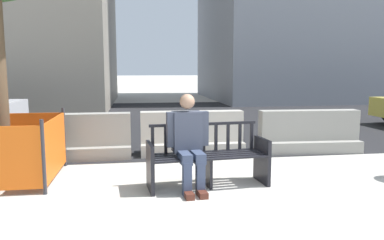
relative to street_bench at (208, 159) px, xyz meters
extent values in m
plane|color=#B7B2A8|center=(0.55, -1.19, -0.40)|extent=(200.00, 200.00, 0.00)
cube|color=black|center=(0.55, 7.51, -0.39)|extent=(120.00, 12.00, 0.01)
cube|color=black|center=(-0.81, -0.10, -0.07)|extent=(0.10, 0.52, 0.66)
cube|color=black|center=(0.82, 0.05, -0.07)|extent=(0.10, 0.52, 0.66)
cube|color=black|center=(0.00, -0.03, -0.17)|extent=(0.07, 0.33, 0.45)
cube|color=black|center=(0.02, -0.26, 0.05)|extent=(1.60, 0.21, 0.02)
cube|color=black|center=(0.01, -0.14, 0.05)|extent=(1.60, 0.21, 0.02)
cube|color=black|center=(0.00, -0.03, 0.05)|extent=(1.60, 0.21, 0.02)
cube|color=black|center=(-0.01, 0.09, 0.05)|extent=(1.60, 0.21, 0.02)
cube|color=black|center=(-0.02, 0.20, 0.05)|extent=(1.60, 0.21, 0.02)
cube|color=black|center=(-0.02, 0.21, 0.46)|extent=(1.60, 0.18, 0.04)
cube|color=black|center=(-0.77, 0.15, 0.25)|extent=(0.05, 0.03, 0.38)
cube|color=black|center=(-0.58, 0.16, 0.25)|extent=(0.05, 0.03, 0.38)
cube|color=black|center=(-0.39, 0.18, 0.25)|extent=(0.05, 0.03, 0.38)
cube|color=black|center=(-0.21, 0.20, 0.25)|extent=(0.05, 0.03, 0.38)
cube|color=black|center=(-0.02, 0.21, 0.25)|extent=(0.05, 0.03, 0.38)
cube|color=black|center=(0.17, 0.23, 0.25)|extent=(0.05, 0.03, 0.38)
cube|color=black|center=(0.35, 0.25, 0.25)|extent=(0.05, 0.03, 0.38)
cube|color=black|center=(0.54, 0.26, 0.25)|extent=(0.05, 0.03, 0.38)
cube|color=black|center=(0.73, 0.28, 0.25)|extent=(0.05, 0.03, 0.38)
cube|color=black|center=(-0.81, -0.12, 0.25)|extent=(0.09, 0.46, 0.03)
cube|color=black|center=(0.82, 0.03, 0.25)|extent=(0.09, 0.46, 0.03)
cube|color=#383D4C|center=(-0.29, 0.02, 0.39)|extent=(0.42, 0.27, 0.56)
sphere|color=#9E755B|center=(-0.29, 0.00, 0.81)|extent=(0.21, 0.21, 0.21)
cube|color=#333D56|center=(-0.36, -0.21, 0.08)|extent=(0.18, 0.45, 0.14)
cube|color=#333D56|center=(-0.18, -0.19, 0.08)|extent=(0.18, 0.45, 0.14)
cube|color=#333D56|center=(-0.35, -0.38, -0.17)|extent=(0.12, 0.12, 0.45)
cube|color=#333D56|center=(-0.17, -0.36, -0.17)|extent=(0.12, 0.12, 0.45)
cube|color=#4C2319|center=(-0.34, -0.46, -0.36)|extent=(0.13, 0.27, 0.08)
cube|color=#4C2319|center=(-0.16, -0.44, -0.36)|extent=(0.13, 0.27, 0.08)
cube|color=#383D4C|center=(-0.53, -0.03, 0.43)|extent=(0.10, 0.13, 0.48)
cube|color=#383D4C|center=(-0.05, 0.01, 0.43)|extent=(0.10, 0.13, 0.48)
cube|color=#ADA89E|center=(0.10, 2.09, -0.28)|extent=(2.01, 0.72, 0.24)
cube|color=#ADA89E|center=(0.10, 2.09, 0.14)|extent=(2.01, 0.34, 0.60)
cube|color=gray|center=(-2.09, 2.00, -0.28)|extent=(2.01, 0.71, 0.24)
cube|color=gray|center=(-2.09, 2.00, 0.14)|extent=(2.00, 0.33, 0.60)
cube|color=gray|center=(2.44, 1.91, -0.28)|extent=(2.03, 0.78, 0.24)
cube|color=gray|center=(2.44, 1.91, 0.14)|extent=(2.01, 0.40, 0.60)
cylinder|color=#2D2D33|center=(-2.20, -0.04, 0.11)|extent=(0.05, 0.05, 1.01)
cylinder|color=#2D2D33|center=(-2.20, 1.46, 0.11)|extent=(0.05, 0.05, 1.01)
cube|color=#E05B14|center=(-2.95, 1.46, 0.11)|extent=(1.49, 0.03, 0.85)
cube|color=#E05B14|center=(-2.20, 0.71, 0.11)|extent=(0.03, 1.49, 0.85)
camera|label=1|loc=(-1.00, -5.07, 1.25)|focal=35.00mm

